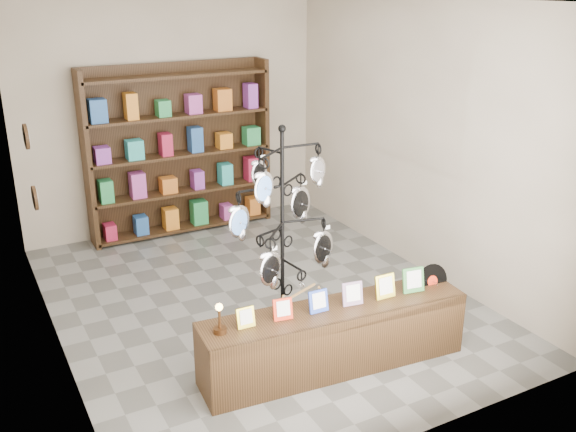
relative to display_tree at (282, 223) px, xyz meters
The scene contains 6 objects.
ground 1.49m from the display_tree, 78.87° to the left, with size 5.00×5.00×0.00m, color slate.
room_envelope 1.12m from the display_tree, 78.87° to the left, with size 5.00×5.00×5.00m.
display_tree is the anchor object (origin of this frame).
front_shelf 1.08m from the display_tree, 70.95° to the right, with size 2.37×0.68×0.83m.
back_shelving 3.18m from the display_tree, 86.88° to the left, with size 2.42×0.36×2.20m.
wall_clocks 2.48m from the display_tree, 136.92° to the left, with size 0.03×0.24×0.84m.
Camera 1 is at (-2.60, -5.47, 3.16)m, focal length 40.00 mm.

